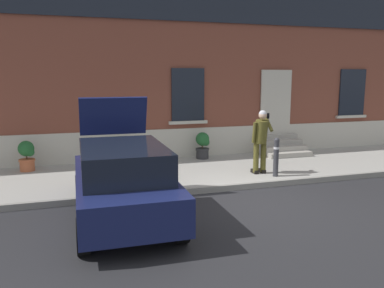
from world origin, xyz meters
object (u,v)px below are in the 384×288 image
object	(u,v)px
hatchback_car_navy	(123,180)
planter_charcoal	(203,145)
bollard_near_person	(276,156)
planter_terracotta	(27,155)
planter_olive	(122,150)
person_on_phone	(261,138)

from	to	relation	value
hatchback_car_navy	planter_charcoal	world-z (taller)	hatchback_car_navy
bollard_near_person	planter_terracotta	bearing A→B (deg)	157.49
planter_terracotta	bollard_near_person	bearing A→B (deg)	-22.51
planter_charcoal	planter_terracotta	bearing A→B (deg)	-178.59
planter_charcoal	planter_olive	bearing A→B (deg)	-175.63
hatchback_car_navy	planter_terracotta	xyz separation A→B (m)	(-2.12, 4.26, -0.19)
hatchback_car_navy	bollard_near_person	size ratio (longest dim) A/B	3.92
hatchback_car_navy	planter_olive	bearing A→B (deg)	82.99
planter_terracotta	planter_charcoal	world-z (taller)	same
planter_olive	bollard_near_person	bearing A→B (deg)	-34.50
planter_olive	hatchback_car_navy	bearing A→B (deg)	-97.01
hatchback_car_navy	person_on_phone	size ratio (longest dim) A/B	2.34
planter_olive	planter_charcoal	size ratio (longest dim) A/B	1.00
person_on_phone	planter_olive	distance (m)	4.14
hatchback_car_navy	planter_olive	distance (m)	4.23
person_on_phone	planter_charcoal	size ratio (longest dim) A/B	2.03
hatchback_car_navy	planter_olive	xyz separation A→B (m)	(0.52, 4.19, -0.19)
hatchback_car_navy	planter_charcoal	xyz separation A→B (m)	(3.15, 4.39, -0.19)
bollard_near_person	planter_terracotta	size ratio (longest dim) A/B	1.22
planter_terracotta	planter_olive	xyz separation A→B (m)	(2.64, -0.07, 0.00)
bollard_near_person	hatchback_car_navy	bearing A→B (deg)	-159.18
planter_terracotta	person_on_phone	bearing A→B (deg)	-20.29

